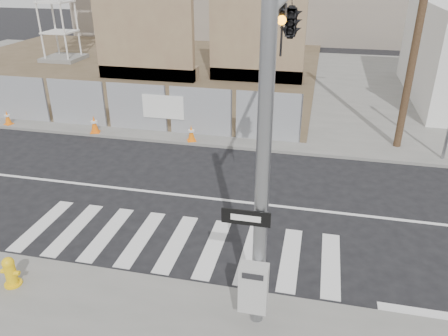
% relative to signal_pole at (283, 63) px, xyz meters
% --- Properties ---
extents(ground, '(100.00, 100.00, 0.00)m').
position_rel_signal_pole_xyz_m(ground, '(-2.49, 2.05, -4.78)').
color(ground, black).
rests_on(ground, ground).
extents(sidewalk_far, '(50.00, 20.00, 0.12)m').
position_rel_signal_pole_xyz_m(sidewalk_far, '(-2.49, 16.05, -4.72)').
color(sidewalk_far, slate).
rests_on(sidewalk_far, ground).
extents(signal_pole, '(0.96, 5.87, 7.00)m').
position_rel_signal_pole_xyz_m(signal_pole, '(0.00, 0.00, 0.00)').
color(signal_pole, gray).
rests_on(signal_pole, sidewalk_near).
extents(chain_link_fence, '(24.60, 0.04, 2.00)m').
position_rel_signal_pole_xyz_m(chain_link_fence, '(-12.49, 7.05, -3.66)').
color(chain_link_fence, gray).
rests_on(chain_link_fence, sidewalk_far).
extents(concrete_wall_left, '(6.00, 1.30, 8.00)m').
position_rel_signal_pole_xyz_m(concrete_wall_left, '(-9.49, 15.13, -1.40)').
color(concrete_wall_left, '#7D614B').
rests_on(concrete_wall_left, sidewalk_far).
extents(concrete_wall_right, '(5.50, 1.30, 8.00)m').
position_rel_signal_pole_xyz_m(concrete_wall_right, '(-2.99, 16.13, -1.40)').
color(concrete_wall_right, '#7D614B').
rests_on(concrete_wall_right, sidewalk_far).
extents(utility_pole_right, '(1.60, 0.28, 10.00)m').
position_rel_signal_pole_xyz_m(utility_pole_right, '(4.01, 7.55, 0.42)').
color(utility_pole_right, '#4E3824').
rests_on(utility_pole_right, sidewalk_far).
extents(fire_hydrant, '(0.46, 0.46, 0.74)m').
position_rel_signal_pole_xyz_m(fire_hydrant, '(-5.56, -2.95, -4.30)').
color(fire_hydrant, yellow).
rests_on(fire_hydrant, sidewalk_near).
extents(traffic_cone_b, '(0.42, 0.42, 0.64)m').
position_rel_signal_pole_xyz_m(traffic_cone_b, '(-12.61, 6.34, -4.35)').
color(traffic_cone_b, orange).
rests_on(traffic_cone_b, sidewalk_far).
extents(traffic_cone_c, '(0.49, 0.49, 0.74)m').
position_rel_signal_pole_xyz_m(traffic_cone_c, '(-8.35, 6.27, -4.30)').
color(traffic_cone_c, orange).
rests_on(traffic_cone_c, sidewalk_far).
extents(traffic_cone_d, '(0.46, 0.46, 0.67)m').
position_rel_signal_pole_xyz_m(traffic_cone_d, '(-4.08, 6.27, -4.34)').
color(traffic_cone_d, orange).
rests_on(traffic_cone_d, sidewalk_far).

